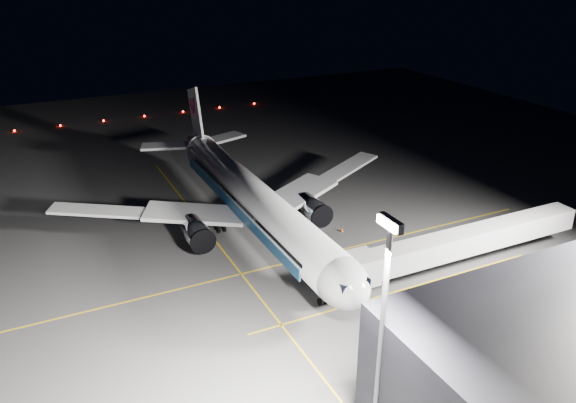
% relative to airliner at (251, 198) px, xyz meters
% --- Properties ---
extents(ground, '(200.00, 200.00, 0.00)m').
position_rel_airliner_xyz_m(ground, '(1.08, 0.00, -5.16)').
color(ground, '#4C4C4F').
rests_on(ground, ground).
extents(guide_line_main, '(0.25, 80.00, 0.01)m').
position_rel_airliner_xyz_m(guide_line_main, '(11.08, 0.00, -5.16)').
color(guide_line_main, gold).
rests_on(guide_line_main, ground).
extents(guide_line_cross, '(70.00, 0.25, 0.01)m').
position_rel_airliner_xyz_m(guide_line_cross, '(1.08, -6.00, -5.16)').
color(guide_line_cross, gold).
rests_on(guide_line_cross, ground).
extents(guide_line_side, '(0.25, 40.00, 0.01)m').
position_rel_airliner_xyz_m(guide_line_side, '(23.08, 10.00, -5.16)').
color(guide_line_side, gold).
rests_on(guide_line_side, ground).
extents(airliner, '(61.48, 54.22, 16.64)m').
position_rel_airliner_xyz_m(airliner, '(0.00, 0.00, 0.00)').
color(airliner, silver).
rests_on(airliner, ground).
extents(jet_bridge, '(3.60, 34.40, 6.30)m').
position_rel_airliner_xyz_m(jet_bridge, '(23.08, 18.06, -0.58)').
color(jet_bridge, '#B2B2B7').
rests_on(jet_bridge, ground).
extents(floodlight_mast_south, '(2.40, 0.67, 20.70)m').
position_rel_airliner_xyz_m(floodlight_mast_south, '(41.08, -6.01, 7.21)').
color(floodlight_mast_south, '#59595E').
rests_on(floodlight_mast_south, ground).
extents(taxiway_lights, '(0.44, 60.44, 0.44)m').
position_rel_airliner_xyz_m(taxiway_lights, '(-70.92, 0.00, -4.94)').
color(taxiway_lights, '#FF140A').
rests_on(taxiway_lights, ground).
extents(service_truck, '(5.34, 2.61, 2.65)m').
position_rel_airliner_xyz_m(service_truck, '(36.89, -1.96, -3.74)').
color(service_truck, silver).
rests_on(service_truck, ground).
extents(baggage_tug, '(3.17, 2.85, 1.91)m').
position_rel_airliner_xyz_m(baggage_tug, '(-3.16, 8.38, -4.28)').
color(baggage_tug, black).
rests_on(baggage_tug, ground).
extents(safety_cone_a, '(0.44, 0.44, 0.66)m').
position_rel_airliner_xyz_m(safety_cone_a, '(6.26, 11.80, -4.83)').
color(safety_cone_a, '#E85709').
rests_on(safety_cone_a, ground).
extents(safety_cone_b, '(0.35, 0.35, 0.53)m').
position_rel_airliner_xyz_m(safety_cone_b, '(7.08, 6.90, -4.90)').
color(safety_cone_b, '#E85709').
rests_on(safety_cone_b, ground).
extents(safety_cone_c, '(0.39, 0.39, 0.58)m').
position_rel_airliner_xyz_m(safety_cone_c, '(-0.77, 9.91, -4.87)').
color(safety_cone_c, '#E85709').
rests_on(safety_cone_c, ground).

